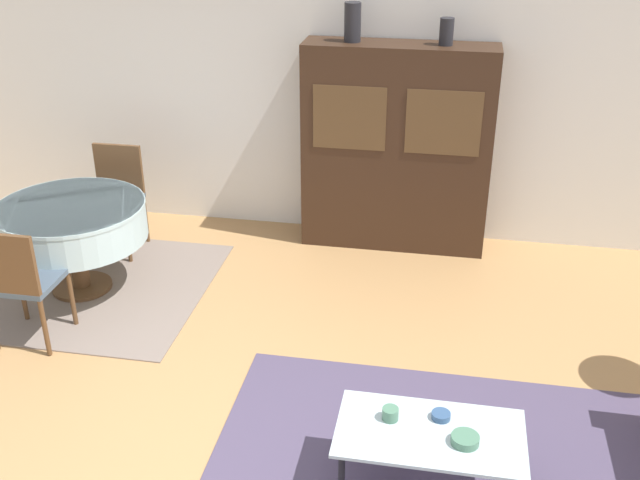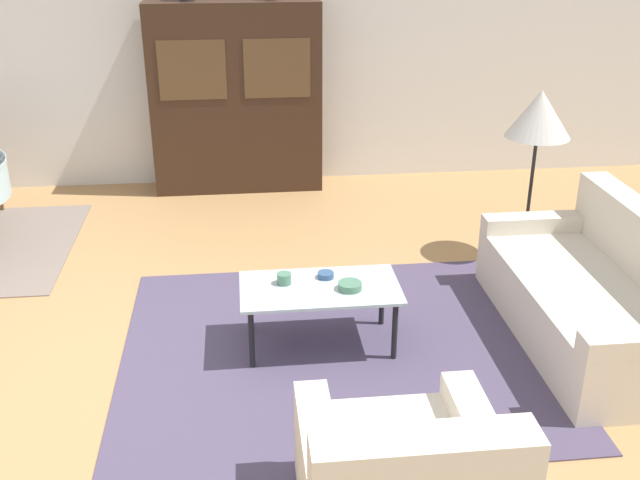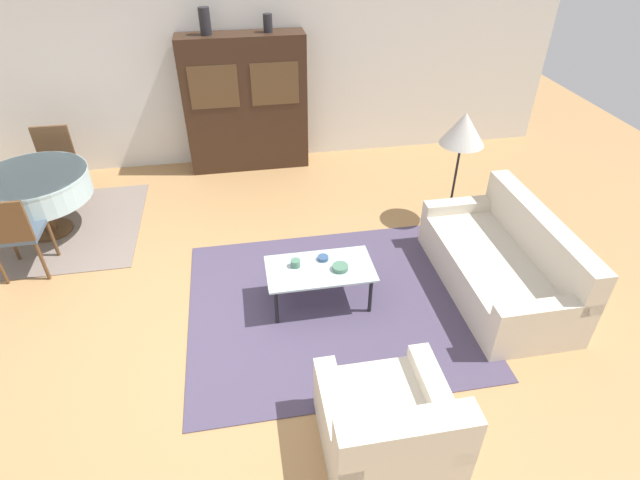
# 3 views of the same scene
# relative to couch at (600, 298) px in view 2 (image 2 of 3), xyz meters

# --- Properties ---
(ground_plane) EXTENTS (14.00, 14.00, 0.00)m
(ground_plane) POSITION_rel_couch_xyz_m (-2.82, -0.18, -0.29)
(ground_plane) COLOR tan
(wall_back) EXTENTS (10.00, 0.06, 2.70)m
(wall_back) POSITION_rel_couch_xyz_m (-2.82, 3.45, 1.06)
(wall_back) COLOR white
(wall_back) RESTS_ON ground_plane
(area_rug) EXTENTS (2.71, 2.36, 0.01)m
(area_rug) POSITION_rel_couch_xyz_m (-1.73, 0.02, -0.28)
(area_rug) COLOR #4C425B
(area_rug) RESTS_ON ground_plane
(couch) EXTENTS (0.92, 1.84, 0.83)m
(couch) POSITION_rel_couch_xyz_m (0.00, 0.00, 0.00)
(couch) COLOR beige
(couch) RESTS_ON ground_plane
(coffee_table) EXTENTS (1.01, 0.55, 0.42)m
(coffee_table) POSITION_rel_couch_xyz_m (-1.82, 0.09, 0.10)
(coffee_table) COLOR black
(coffee_table) RESTS_ON area_rug
(display_cabinet) EXTENTS (1.64, 0.42, 1.83)m
(display_cabinet) POSITION_rel_couch_xyz_m (-2.30, 3.19, 0.63)
(display_cabinet) COLOR #382316
(display_cabinet) RESTS_ON ground_plane
(floor_lamp) EXTENTS (0.50, 0.50, 1.36)m
(floor_lamp) POSITION_rel_couch_xyz_m (-0.01, 1.29, 0.86)
(floor_lamp) COLOR black
(floor_lamp) RESTS_ON ground_plane
(cup) EXTENTS (0.09, 0.09, 0.07)m
(cup) POSITION_rel_couch_xyz_m (-2.04, 0.16, 0.18)
(cup) COLOR #4C7A60
(cup) RESTS_ON coffee_table
(bowl) EXTENTS (0.15, 0.15, 0.05)m
(bowl) POSITION_rel_couch_xyz_m (-1.64, 0.04, 0.16)
(bowl) COLOR #4C7A60
(bowl) RESTS_ON coffee_table
(bowl_small) EXTENTS (0.10, 0.10, 0.04)m
(bowl_small) POSITION_rel_couch_xyz_m (-1.77, 0.21, 0.16)
(bowl_small) COLOR #33517A
(bowl_small) RESTS_ON coffee_table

